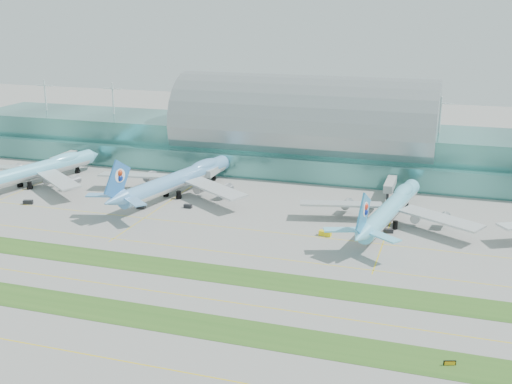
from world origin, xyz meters
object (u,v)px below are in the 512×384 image
(airliner_b, at_px, (179,178))
(taxiway_sign_east, at_px, (450,363))
(terminal, at_px, (304,138))
(airliner_c, at_px, (391,207))
(airliner_a, at_px, (33,170))

(airliner_b, height_order, taxiway_sign_east, airliner_b)
(terminal, relative_size, airliner_c, 4.61)
(terminal, bearing_deg, airliner_c, -54.99)
(terminal, distance_m, airliner_c, 83.72)
(airliner_c, distance_m, taxiway_sign_east, 91.66)
(terminal, distance_m, taxiway_sign_east, 172.52)
(airliner_b, distance_m, taxiway_sign_east, 146.53)
(taxiway_sign_east, bearing_deg, airliner_a, 133.11)
(airliner_b, relative_size, taxiway_sign_east, 29.72)
(airliner_c, bearing_deg, taxiway_sign_east, -66.58)
(airliner_b, relative_size, airliner_c, 1.08)
(airliner_a, height_order, airliner_b, airliner_b)
(terminal, relative_size, airliner_b, 4.25)
(terminal, xyz_separation_m, airliner_a, (-102.17, -64.62, -7.51))
(airliner_c, xyz_separation_m, taxiway_sign_east, (22.55, -88.66, -5.70))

